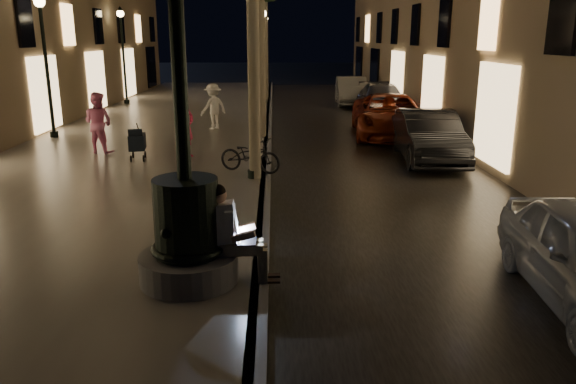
{
  "coord_description": "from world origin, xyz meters",
  "views": [
    {
      "loc": [
        0.22,
        -5.43,
        3.57
      ],
      "look_at": [
        0.43,
        3.0,
        1.22
      ],
      "focal_mm": 35.0,
      "sensor_mm": 36.0,
      "label": 1
    }
  ],
  "objects_px": {
    "fountain_lamppost": "(186,213)",
    "bicycle": "(250,155)",
    "lamp_curb_d": "(266,41)",
    "pedestrian_red": "(185,126)",
    "car_fifth": "(351,91)",
    "lamp_curb_c": "(263,43)",
    "pedestrian_white": "(213,106)",
    "lamp_curb_b": "(260,45)",
    "car_third": "(390,116)",
    "car_rear": "(382,100)",
    "lamp_left_c": "(122,43)",
    "pedestrian_pink": "(98,123)",
    "car_second": "(428,136)",
    "lamp_curb_a": "(251,51)",
    "seated_man_laptop": "(231,231)",
    "stroller": "(137,142)",
    "lamp_left_b": "(44,47)"
  },
  "relations": [
    {
      "from": "fountain_lamppost",
      "to": "bicycle",
      "type": "relative_size",
      "value": 3.12
    },
    {
      "from": "lamp_curb_d",
      "to": "pedestrian_red",
      "type": "bearing_deg",
      "value": -95.35
    },
    {
      "from": "car_fifth",
      "to": "lamp_curb_c",
      "type": "bearing_deg",
      "value": -165.62
    },
    {
      "from": "pedestrian_red",
      "to": "pedestrian_white",
      "type": "bearing_deg",
      "value": 27.89
    },
    {
      "from": "lamp_curb_b",
      "to": "lamp_curb_c",
      "type": "xyz_separation_m",
      "value": [
        0.0,
        8.0,
        0.0
      ]
    },
    {
      "from": "car_third",
      "to": "car_rear",
      "type": "distance_m",
      "value": 5.58
    },
    {
      "from": "lamp_left_c",
      "to": "pedestrian_white",
      "type": "distance_m",
      "value": 10.19
    },
    {
      "from": "fountain_lamppost",
      "to": "bicycle",
      "type": "xyz_separation_m",
      "value": [
        0.6,
        6.63,
        -0.57
      ]
    },
    {
      "from": "fountain_lamppost",
      "to": "pedestrian_pink",
      "type": "xyz_separation_m",
      "value": [
        -3.97,
        9.2,
        -0.11
      ]
    },
    {
      "from": "car_second",
      "to": "bicycle",
      "type": "distance_m",
      "value": 5.56
    },
    {
      "from": "fountain_lamppost",
      "to": "pedestrian_white",
      "type": "height_order",
      "value": "fountain_lamppost"
    },
    {
      "from": "fountain_lamppost",
      "to": "lamp_curb_a",
      "type": "bearing_deg",
      "value": 83.35
    },
    {
      "from": "seated_man_laptop",
      "to": "car_third",
      "type": "xyz_separation_m",
      "value": [
        4.84,
        12.98,
        -0.18
      ]
    },
    {
      "from": "stroller",
      "to": "pedestrian_pink",
      "type": "bearing_deg",
      "value": 134.61
    },
    {
      "from": "lamp_curb_b",
      "to": "stroller",
      "type": "distance_m",
      "value": 7.18
    },
    {
      "from": "lamp_left_b",
      "to": "bicycle",
      "type": "bearing_deg",
      "value": -37.48
    },
    {
      "from": "fountain_lamppost",
      "to": "pedestrian_red",
      "type": "bearing_deg",
      "value": 98.78
    },
    {
      "from": "stroller",
      "to": "pedestrian_red",
      "type": "xyz_separation_m",
      "value": [
        1.3,
        0.35,
        0.38
      ]
    },
    {
      "from": "lamp_curb_c",
      "to": "stroller",
      "type": "distance_m",
      "value": 14.46
    },
    {
      "from": "pedestrian_pink",
      "to": "bicycle",
      "type": "relative_size",
      "value": 1.08
    },
    {
      "from": "lamp_left_b",
      "to": "car_third",
      "type": "xyz_separation_m",
      "value": [
        11.86,
        0.98,
        -2.47
      ]
    },
    {
      "from": "lamp_curb_c",
      "to": "car_fifth",
      "type": "bearing_deg",
      "value": 11.33
    },
    {
      "from": "seated_man_laptop",
      "to": "lamp_curb_d",
      "type": "height_order",
      "value": "lamp_curb_d"
    },
    {
      "from": "car_rear",
      "to": "seated_man_laptop",
      "type": "bearing_deg",
      "value": -103.93
    },
    {
      "from": "stroller",
      "to": "car_third",
      "type": "relative_size",
      "value": 0.19
    },
    {
      "from": "car_rear",
      "to": "car_second",
      "type": "bearing_deg",
      "value": -89.81
    },
    {
      "from": "lamp_curb_d",
      "to": "car_second",
      "type": "height_order",
      "value": "lamp_curb_d"
    },
    {
      "from": "fountain_lamppost",
      "to": "lamp_curb_a",
      "type": "distance_m",
      "value": 6.37
    },
    {
      "from": "lamp_left_b",
      "to": "car_third",
      "type": "relative_size",
      "value": 0.87
    },
    {
      "from": "lamp_curb_c",
      "to": "lamp_curb_d",
      "type": "height_order",
      "value": "same"
    },
    {
      "from": "lamp_left_b",
      "to": "lamp_left_c",
      "type": "xyz_separation_m",
      "value": [
        0.0,
        10.0,
        0.0
      ]
    },
    {
      "from": "car_fifth",
      "to": "car_third",
      "type": "bearing_deg",
      "value": -86.49
    },
    {
      "from": "seated_man_laptop",
      "to": "lamp_curb_a",
      "type": "height_order",
      "value": "lamp_curb_a"
    },
    {
      "from": "lamp_curb_a",
      "to": "lamp_curb_b",
      "type": "distance_m",
      "value": 8.0
    },
    {
      "from": "seated_man_laptop",
      "to": "pedestrian_red",
      "type": "distance_m",
      "value": 8.72
    },
    {
      "from": "lamp_curb_a",
      "to": "car_rear",
      "type": "bearing_deg",
      "value": 66.25
    },
    {
      "from": "seated_man_laptop",
      "to": "car_third",
      "type": "relative_size",
      "value": 0.26
    },
    {
      "from": "lamp_curb_a",
      "to": "lamp_curb_d",
      "type": "height_order",
      "value": "same"
    },
    {
      "from": "lamp_curb_a",
      "to": "bicycle",
      "type": "relative_size",
      "value": 2.89
    },
    {
      "from": "lamp_curb_a",
      "to": "car_fifth",
      "type": "xyz_separation_m",
      "value": [
        4.68,
        16.94,
        -2.5
      ]
    },
    {
      "from": "lamp_curb_d",
      "to": "pedestrian_white",
      "type": "relative_size",
      "value": 2.87
    },
    {
      "from": "lamp_curb_d",
      "to": "pedestrian_pink",
      "type": "height_order",
      "value": "lamp_curb_d"
    },
    {
      "from": "stroller",
      "to": "fountain_lamppost",
      "type": "bearing_deg",
      "value": -79.97
    },
    {
      "from": "car_fifth",
      "to": "car_rear",
      "type": "bearing_deg",
      "value": -76.45
    },
    {
      "from": "fountain_lamppost",
      "to": "lamp_curb_c",
      "type": "bearing_deg",
      "value": 88.18
    },
    {
      "from": "pedestrian_white",
      "to": "lamp_left_b",
      "type": "bearing_deg",
      "value": -24.41
    },
    {
      "from": "stroller",
      "to": "pedestrian_white",
      "type": "bearing_deg",
      "value": 66.21
    },
    {
      "from": "lamp_curb_c",
      "to": "car_fifth",
      "type": "distance_m",
      "value": 5.39
    },
    {
      "from": "lamp_curb_c",
      "to": "lamp_left_c",
      "type": "distance_m",
      "value": 7.1
    },
    {
      "from": "lamp_curb_a",
      "to": "pedestrian_pink",
      "type": "bearing_deg",
      "value": 145.62
    }
  ]
}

